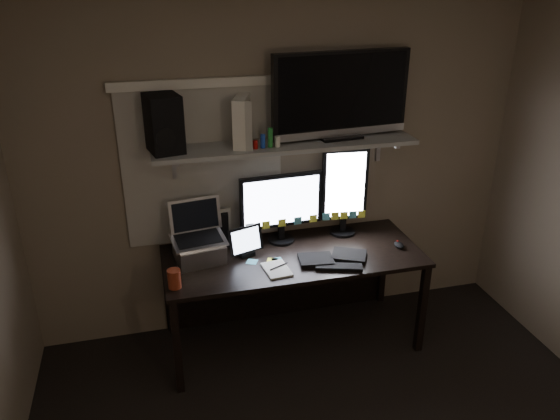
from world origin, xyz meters
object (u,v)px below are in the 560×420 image
object	(u,v)px
tv	(341,95)
monitor_landscape	(281,208)
monitor_portrait	(344,191)
mouse	(399,245)
tablet	(246,241)
laptop	(198,234)
desk	(288,268)
game_console	(242,121)
cup	(174,279)
speaker	(164,123)
keyboard	(333,258)

from	to	relation	value
tv	monitor_landscape	bearing A→B (deg)	175.43
monitor_landscape	monitor_portrait	bearing A→B (deg)	-2.06
mouse	monitor_portrait	bearing A→B (deg)	130.88
tablet	laptop	size ratio (longest dim) A/B	0.62
desk	tv	xyz separation A→B (m)	(0.39, 0.10, 1.22)
desk	game_console	xyz separation A→B (m)	(-0.30, 0.10, 1.09)
cup	speaker	size ratio (longest dim) A/B	0.33
laptop	game_console	world-z (taller)	game_console
mouse	game_console	distance (m)	1.42
mouse	keyboard	bearing A→B (deg)	-177.32
keyboard	tablet	bearing A→B (deg)	176.65
desk	tv	distance (m)	1.29
desk	speaker	size ratio (longest dim) A/B	4.90
monitor_landscape	cup	size ratio (longest dim) A/B	4.92
monitor_portrait	speaker	world-z (taller)	speaker
mouse	game_console	bearing A→B (deg)	160.19
desk	laptop	size ratio (longest dim) A/B	4.49
desk	tablet	xyz separation A→B (m)	(-0.32, -0.05, 0.29)
keyboard	laptop	size ratio (longest dim) A/B	1.20
monitor_landscape	mouse	world-z (taller)	monitor_landscape
tv	tablet	bearing A→B (deg)	-172.76
tablet	monitor_portrait	bearing A→B (deg)	-6.52
keyboard	game_console	size ratio (longest dim) A/B	1.48
laptop	cup	bearing A→B (deg)	-130.65
keyboard	tv	bearing A→B (deg)	85.25
monitor_landscape	keyboard	world-z (taller)	monitor_landscape
monitor_portrait	speaker	size ratio (longest dim) A/B	1.84
cup	game_console	distance (m)	1.11
desk	laptop	distance (m)	0.75
tablet	game_console	distance (m)	0.82
tablet	tv	size ratio (longest dim) A/B	0.25
cup	tv	distance (m)	1.64
keyboard	mouse	world-z (taller)	mouse
monitor_landscape	cup	world-z (taller)	monitor_landscape
cup	laptop	bearing A→B (deg)	57.65
game_console	tv	bearing A→B (deg)	18.65
mouse	laptop	world-z (taller)	laptop
monitor_landscape	tv	distance (m)	0.89
mouse	tv	xyz separation A→B (m)	(-0.37, 0.31, 1.03)
monitor_portrait	cup	bearing A→B (deg)	-154.76
desk	keyboard	bearing A→B (deg)	-47.66
keyboard	cup	distance (m)	1.08
tv	speaker	world-z (taller)	tv
monitor_portrait	tv	distance (m)	0.71
cup	monitor_landscape	bearing A→B (deg)	29.35
speaker	monitor_landscape	bearing A→B (deg)	-11.24
laptop	speaker	xyz separation A→B (m)	(-0.16, 0.14, 0.73)
keyboard	speaker	size ratio (longest dim) A/B	1.30
monitor_landscape	game_console	distance (m)	0.70
cup	game_console	xyz separation A→B (m)	(0.54, 0.46, 0.85)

